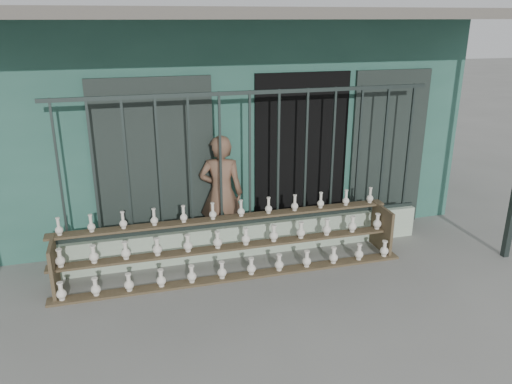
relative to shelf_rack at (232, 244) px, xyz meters
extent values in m
plane|color=slate|center=(0.35, -0.89, -0.36)|extent=(60.00, 60.00, 0.00)
cube|color=#2B5C4E|center=(0.35, 3.41, 1.24)|extent=(7.00, 5.00, 3.20)
cube|color=black|center=(1.25, 0.93, 0.84)|extent=(1.40, 0.12, 2.40)
cube|color=black|center=(-0.85, 0.89, 0.84)|extent=(1.60, 0.08, 2.40)
cube|color=black|center=(2.65, 0.89, 0.84)|extent=(1.20, 0.08, 2.40)
cube|color=#59544C|center=(0.35, 0.31, 2.79)|extent=(7.40, 2.00, 0.12)
cube|color=#B2C9AC|center=(0.35, 0.41, -0.14)|extent=(5.00, 0.20, 0.45)
cube|color=#283330|center=(-2.00, 0.41, 0.99)|extent=(0.03, 0.03, 1.80)
cube|color=#283330|center=(-1.61, 0.41, 0.99)|extent=(0.03, 0.03, 1.80)
cube|color=#283330|center=(-1.21, 0.41, 0.99)|extent=(0.03, 0.03, 1.80)
cube|color=#283330|center=(-0.82, 0.41, 0.99)|extent=(0.03, 0.03, 1.80)
cube|color=#283330|center=(-0.43, 0.41, 0.99)|extent=(0.03, 0.03, 1.80)
cube|color=#283330|center=(-0.04, 0.41, 0.99)|extent=(0.03, 0.03, 1.80)
cube|color=#283330|center=(0.35, 0.41, 0.99)|extent=(0.03, 0.03, 1.80)
cube|color=#283330|center=(0.74, 0.41, 0.99)|extent=(0.03, 0.03, 1.80)
cube|color=#283330|center=(1.14, 0.41, 0.99)|extent=(0.03, 0.03, 1.80)
cube|color=#283330|center=(1.53, 0.41, 0.99)|extent=(0.03, 0.03, 1.80)
cube|color=#283330|center=(1.92, 0.41, 0.99)|extent=(0.03, 0.03, 1.80)
cube|color=#283330|center=(2.31, 0.41, 0.99)|extent=(0.03, 0.03, 1.80)
cube|color=#283330|center=(2.70, 0.41, 0.99)|extent=(0.03, 0.03, 1.80)
cube|color=#283330|center=(0.35, 0.41, 1.86)|extent=(5.00, 0.04, 0.05)
cube|color=#283330|center=(0.35, 0.41, 0.11)|extent=(5.00, 0.04, 0.05)
cube|color=brown|center=(0.00, -0.24, -0.35)|extent=(4.50, 0.18, 0.03)
cube|color=brown|center=(0.00, 0.01, -0.05)|extent=(4.50, 0.18, 0.03)
cube|color=brown|center=(0.00, 0.26, 0.25)|extent=(4.50, 0.18, 0.03)
cube|color=brown|center=(-2.15, 0.01, -0.04)|extent=(0.04, 0.55, 0.64)
cube|color=brown|center=(2.15, 0.01, -0.04)|extent=(0.04, 0.55, 0.64)
imported|color=brown|center=(0.01, 0.68, 0.46)|extent=(0.68, 0.54, 1.64)
camera|label=1|loc=(-1.27, -5.67, 2.75)|focal=35.00mm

